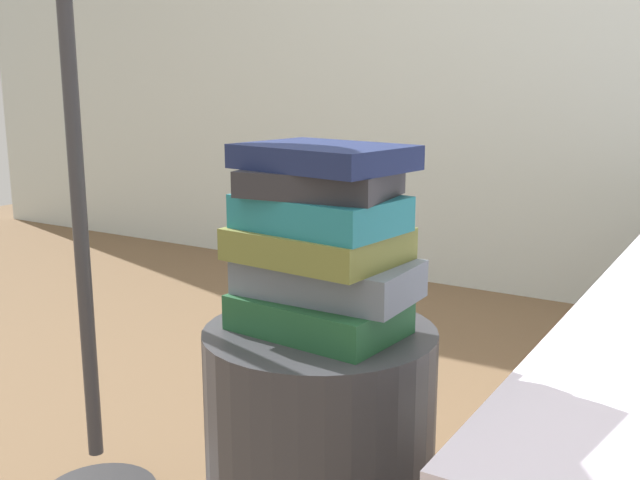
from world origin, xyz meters
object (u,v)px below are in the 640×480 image
(side_table, at_px, (320,467))
(book_forest, at_px, (316,314))
(book_olive, at_px, (318,244))
(book_slate, at_px, (328,277))
(book_teal, at_px, (321,213))
(book_navy, at_px, (326,157))
(book_charcoal, at_px, (319,182))

(side_table, height_order, book_forest, book_forest)
(side_table, height_order, book_olive, book_olive)
(book_slate, relative_size, book_teal, 1.14)
(book_forest, distance_m, book_navy, 0.25)
(book_charcoal, bearing_deg, book_teal, -42.41)
(side_table, bearing_deg, book_forest, -122.81)
(book_slate, xyz_separation_m, book_teal, (-0.00, -0.01, 0.11))
(side_table, distance_m, book_forest, 0.27)
(book_forest, height_order, book_slate, book_slate)
(book_forest, bearing_deg, book_slate, 64.09)
(book_teal, distance_m, book_charcoal, 0.05)
(book_teal, height_order, book_charcoal, book_charcoal)
(book_slate, bearing_deg, book_navy, -159.98)
(book_forest, relative_size, book_navy, 1.03)
(book_forest, height_order, book_olive, book_olive)
(side_table, distance_m, book_olive, 0.38)
(book_olive, bearing_deg, side_table, -32.93)
(side_table, xyz_separation_m, book_olive, (-0.01, 0.01, 0.38))
(side_table, relative_size, book_slate, 1.74)
(book_charcoal, height_order, book_navy, book_navy)
(book_slate, height_order, book_navy, book_navy)
(book_olive, bearing_deg, book_forest, -68.20)
(book_slate, relative_size, book_charcoal, 1.25)
(book_olive, relative_size, book_charcoal, 1.13)
(side_table, bearing_deg, book_teal, -29.81)
(book_olive, bearing_deg, book_charcoal, -27.84)
(side_table, height_order, book_teal, book_teal)
(side_table, bearing_deg, book_charcoal, 140.12)
(side_table, relative_size, book_teal, 1.98)
(side_table, height_order, book_navy, book_navy)
(side_table, distance_m, book_charcoal, 0.48)
(book_teal, relative_size, book_charcoal, 1.10)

